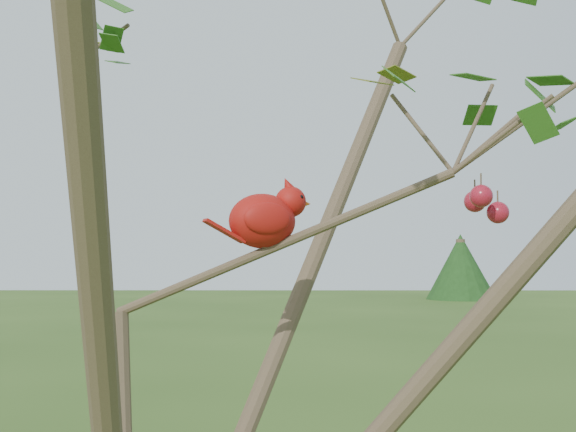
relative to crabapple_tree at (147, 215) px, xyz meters
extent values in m
sphere|color=maroon|center=(0.57, 0.06, 0.04)|extent=(0.04, 0.04, 0.04)
sphere|color=maroon|center=(0.61, 0.11, 0.01)|extent=(0.04, 0.04, 0.04)
sphere|color=maroon|center=(0.57, 0.12, 0.03)|extent=(0.04, 0.04, 0.04)
ellipsoid|color=#A7190E|center=(0.19, 0.10, -0.01)|extent=(0.15, 0.13, 0.10)
sphere|color=#A7190E|center=(0.24, 0.12, 0.03)|extent=(0.07, 0.07, 0.06)
cone|color=#A7190E|center=(0.23, 0.12, 0.06)|extent=(0.05, 0.04, 0.04)
cone|color=#D85914|center=(0.26, 0.14, 0.03)|extent=(0.03, 0.03, 0.02)
ellipsoid|color=black|center=(0.26, 0.13, 0.03)|extent=(0.03, 0.03, 0.03)
cube|color=#A7190E|center=(0.12, 0.08, -0.02)|extent=(0.08, 0.05, 0.04)
ellipsoid|color=#A7190E|center=(0.17, 0.14, 0.00)|extent=(0.09, 0.06, 0.06)
ellipsoid|color=#A7190E|center=(0.20, 0.07, 0.00)|extent=(0.09, 0.06, 0.06)
cylinder|color=#413123|center=(7.96, 31.87, -0.75)|extent=(0.41, 0.41, 2.75)
cone|color=#193813|center=(7.96, 31.87, -0.63)|extent=(3.20, 3.20, 2.97)
camera|label=1|loc=(0.24, -1.19, -0.07)|focal=45.00mm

